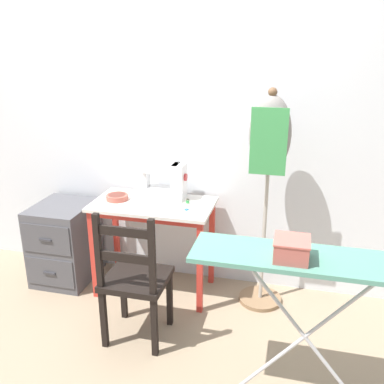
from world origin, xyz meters
name	(u,v)px	position (x,y,z in m)	size (l,w,h in m)	color
ground_plane	(145,306)	(0.00, 0.00, 0.00)	(14.00, 14.00, 0.00)	gray
wall_back	(164,123)	(0.00, 0.56, 1.27)	(10.00, 0.05, 2.55)	silver
sewing_table	(153,218)	(0.00, 0.24, 0.62)	(0.90, 0.50, 0.74)	silver
sewing_machine	(166,182)	(0.07, 0.37, 0.87)	(0.34, 0.16, 0.30)	white
fabric_bowl	(117,197)	(-0.28, 0.24, 0.76)	(0.17, 0.17, 0.04)	#B25647
scissors	(191,210)	(0.32, 0.17, 0.74)	(0.15, 0.06, 0.01)	silver
thread_spool_near_machine	(188,201)	(0.25, 0.30, 0.75)	(0.03, 0.03, 0.03)	green
wooden_chair	(135,280)	(0.07, -0.35, 0.44)	(0.40, 0.38, 0.93)	black
filing_cabinet	(65,242)	(-0.77, 0.24, 0.32)	(0.43, 0.53, 0.64)	#4C4C51
dress_form	(269,153)	(0.83, 0.28, 1.16)	(0.32, 0.32, 1.59)	#846647
ironing_board	(312,267)	(1.13, -0.65, 0.84)	(1.18, 0.31, 0.90)	#518E7A
storage_box	(291,249)	(1.02, -0.69, 0.94)	(0.17, 0.17, 0.10)	#AD564C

